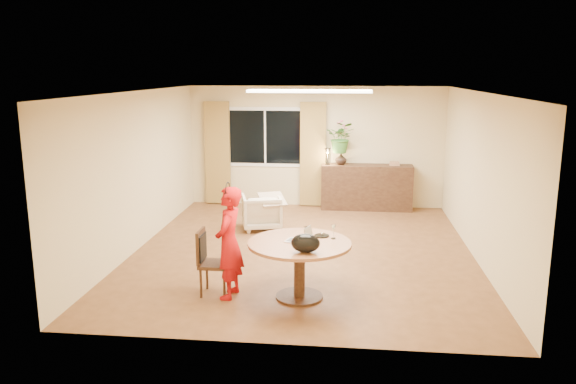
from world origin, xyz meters
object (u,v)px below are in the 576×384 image
at_px(dining_chair, 215,262).
at_px(child, 229,243).
at_px(dining_table, 300,254).
at_px(armchair, 261,212).
at_px(sideboard, 367,187).

xyz_separation_m(dining_chair, child, (0.21, -0.07, 0.30)).
bearing_deg(dining_table, dining_chair, 179.24).
bearing_deg(armchair, dining_table, 92.53).
relative_size(child, armchair, 2.05).
distance_m(dining_chair, armchair, 3.19).
bearing_deg(sideboard, child, -110.96).
bearing_deg(dining_chair, armchair, 88.17).
height_order(dining_table, armchair, dining_table).
distance_m(dining_chair, sideboard, 5.38).
distance_m(child, armchair, 3.28).
relative_size(dining_table, dining_chair, 1.52).
xyz_separation_m(dining_table, armchair, (-1.00, 3.20, -0.27)).
distance_m(dining_table, sideboard, 5.06).
distance_m(child, sideboard, 5.37).
relative_size(dining_chair, sideboard, 0.46).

